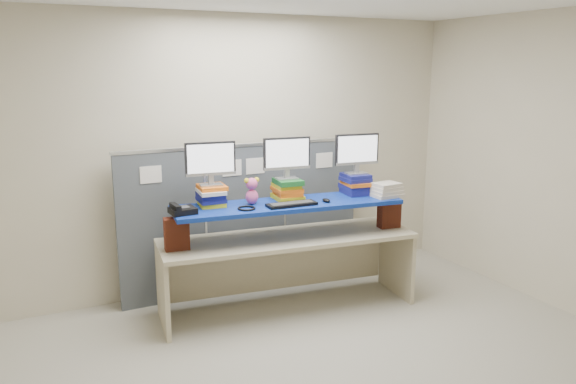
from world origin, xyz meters
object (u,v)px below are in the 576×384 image
desk_phone (182,210)px  monitor_left (210,161)px  blue_board (288,205)px  monitor_center (287,156)px  monitor_right (357,151)px  keyboard (292,204)px  desk (288,251)px

desk_phone → monitor_left: bearing=22.9°
blue_board → monitor_center: size_ratio=4.69×
monitor_right → keyboard: bearing=-162.2°
desk → blue_board: 0.45m
desk → desk_phone: size_ratio=11.09×
monitor_right → desk_phone: (-1.75, 0.01, -0.39)m
desk_phone → monitor_center: bearing=0.8°
desk → monitor_right: (0.76, 0.03, 0.89)m
monitor_center → monitor_right: monitor_right is taller
keyboard → desk_phone: 0.98m
monitor_center → keyboard: bearing=-99.3°
blue_board → monitor_right: bearing=8.9°
monitor_right → desk: bearing=-171.1°
monitor_right → desk_phone: bearing=-173.7°
keyboard → monitor_left: bearing=155.6°
desk → desk_phone: bearing=-175.6°
keyboard → monitor_center: bearing=76.1°
blue_board → monitor_right: 0.88m
desk → blue_board: (0.00, 0.00, 0.45)m
monitor_center → keyboard: (-0.07, -0.24, -0.41)m
blue_board → desk_phone: size_ratio=9.58×
monitor_center → monitor_left: bearing=-180.0°
monitor_center → desk_phone: 1.11m
blue_board → monitor_center: (0.04, 0.11, 0.44)m
keyboard → desk_phone: bearing=172.4°
keyboard → desk: bearing=81.2°
monitor_right → desk_phone: monitor_right is taller
monitor_right → keyboard: size_ratio=0.97×
monitor_center → blue_board: bearing=-104.6°
blue_board → desk_phone: desk_phone is taller
monitor_right → desk_phone: 1.79m
desk → keyboard: keyboard is taller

